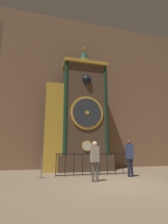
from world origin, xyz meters
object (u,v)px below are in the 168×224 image
(visitor_near, at_px, (95,157))
(visitor_far, at_px, (130,155))
(stanchion_post, at_px, (41,171))
(clock_tower, at_px, (79,115))

(visitor_near, bearing_deg, visitor_far, 13.96)
(visitor_far, distance_m, stanchion_post, 4.41)
(visitor_far, height_order, stanchion_post, visitor_far)
(visitor_near, distance_m, stanchion_post, 2.76)
(stanchion_post, bearing_deg, visitor_near, -36.57)
(clock_tower, xyz_separation_m, visitor_far, (1.91, -3.12, -2.55))
(clock_tower, relative_size, visitor_far, 4.92)
(clock_tower, distance_m, visitor_far, 4.46)
(clock_tower, height_order, stanchion_post, clock_tower)
(clock_tower, relative_size, visitor_near, 5.27)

